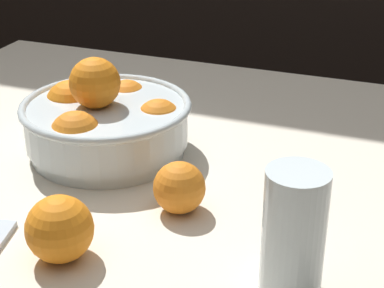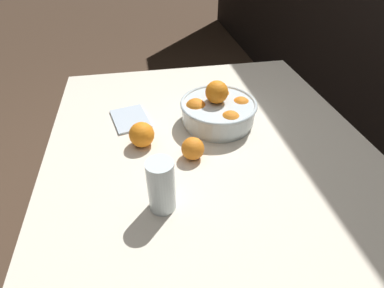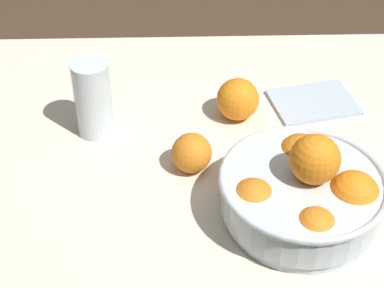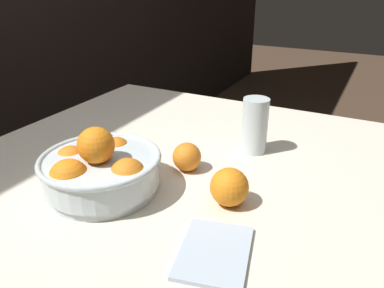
% 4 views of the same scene
% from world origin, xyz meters
% --- Properties ---
extents(dining_table, '(1.21, 1.03, 0.77)m').
position_xyz_m(dining_table, '(0.00, 0.00, 0.69)').
color(dining_table, beige).
rests_on(dining_table, ground_plane).
extents(fruit_bowl, '(0.26, 0.26, 0.16)m').
position_xyz_m(fruit_bowl, '(-0.13, 0.06, 0.82)').
color(fruit_bowl, silver).
rests_on(fruit_bowl, dining_table).
extents(juice_glass, '(0.07, 0.07, 0.15)m').
position_xyz_m(juice_glass, '(0.22, -0.18, 0.84)').
color(juice_glass, '#F4A314').
rests_on(juice_glass, dining_table).
extents(orange_loose_near_bowl, '(0.07, 0.07, 0.07)m').
position_xyz_m(orange_loose_near_bowl, '(0.05, -0.07, 0.81)').
color(orange_loose_near_bowl, orange).
rests_on(orange_loose_near_bowl, dining_table).
extents(orange_loose_front, '(0.08, 0.08, 0.08)m').
position_xyz_m(orange_loose_front, '(-0.05, -0.21, 0.81)').
color(orange_loose_front, orange).
rests_on(orange_loose_front, dining_table).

